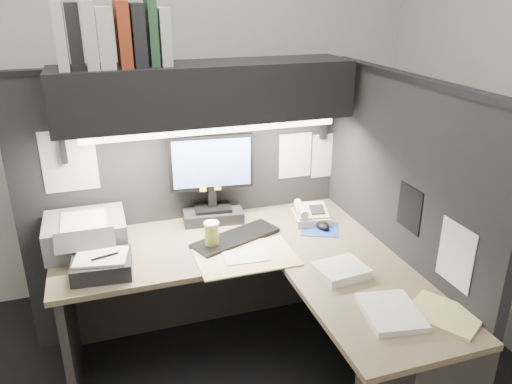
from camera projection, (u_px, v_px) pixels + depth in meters
wall_back at (163, 96)px, 3.28m from camera, size 3.50×0.04×2.70m
partition_back at (188, 204)px, 3.00m from camera, size 1.90×0.06×1.60m
partition_right at (395, 236)px, 2.61m from camera, size 0.06×1.50×1.60m
desk at (309, 334)px, 2.42m from camera, size 1.70×1.53×0.73m
overhead_shelf at (206, 92)px, 2.60m from camera, size 1.55×0.34×0.30m
task_light_tube at (214, 130)px, 2.54m from camera, size 1.32×0.04×0.04m
monitor at (212, 188)px, 2.88m from camera, size 0.48×0.25×0.52m
keyboard at (236, 238)px, 2.71m from camera, size 0.53×0.34×0.02m
mousepad at (320, 229)px, 2.84m from camera, size 0.27×0.26×0.00m
mouse at (322, 225)px, 2.83m from camera, size 0.08×0.11×0.04m
telephone at (310, 215)px, 2.93m from camera, size 0.23×0.24×0.08m
coffee_cup at (212, 236)px, 2.61m from camera, size 0.09×0.09×0.14m
printer at (86, 233)px, 2.62m from camera, size 0.41×0.35×0.16m
notebook_stack at (102, 266)px, 2.38m from camera, size 0.29×0.25×0.08m
open_folder at (246, 257)px, 2.53m from camera, size 0.50×0.33×0.01m
paper_stack_a at (341, 270)px, 2.38m from camera, size 0.25×0.22×0.04m
paper_stack_b at (391, 312)px, 2.08m from camera, size 0.27×0.31×0.03m
manila_stack at (445, 314)px, 2.08m from camera, size 0.34×0.36×0.02m
binder_row at (112, 35)px, 2.36m from camera, size 0.52×0.26×0.31m
pinned_papers at (271, 178)px, 2.69m from camera, size 1.76×1.31×0.51m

